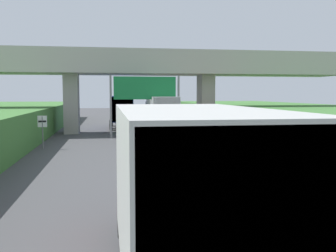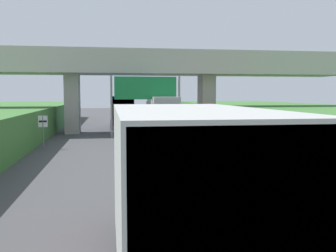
# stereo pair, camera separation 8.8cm
# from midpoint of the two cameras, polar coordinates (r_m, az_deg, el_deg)

# --- Properties ---
(lane_centre_stripe) EXTENTS (0.20, 99.27, 0.01)m
(lane_centre_stripe) POSITION_cam_midpoint_polar(r_m,az_deg,el_deg) (28.93, -2.74, -2.39)
(lane_centre_stripe) COLOR white
(lane_centre_stripe) RESTS_ON ground
(overpass_bridge) EXTENTS (40.00, 4.80, 7.71)m
(overpass_bridge) POSITION_cam_midpoint_polar(r_m,az_deg,el_deg) (36.13, -4.04, 8.27)
(overpass_bridge) COLOR #ADA89E
(overpass_bridge) RESTS_ON ground
(overhead_highway_sign) EXTENTS (5.88, 0.18, 5.21)m
(overhead_highway_sign) POSITION_cam_midpoint_polar(r_m,az_deg,el_deg) (31.58, -3.33, 5.18)
(overhead_highway_sign) COLOR slate
(overhead_highway_sign) RESTS_ON ground
(speed_limit_sign) EXTENTS (0.60, 0.08, 2.23)m
(speed_limit_sign) POSITION_cam_midpoint_polar(r_m,az_deg,el_deg) (26.31, -18.34, -0.14)
(speed_limit_sign) COLOR slate
(speed_limit_sign) RESTS_ON ground
(truck_blue) EXTENTS (2.44, 7.30, 3.44)m
(truck_blue) POSITION_cam_midpoint_polar(r_m,az_deg,el_deg) (40.64, -7.00, 2.41)
(truck_blue) COLOR black
(truck_blue) RESTS_ON ground
(truck_white) EXTENTS (2.44, 7.30, 3.44)m
(truck_white) POSITION_cam_midpoint_polar(r_m,az_deg,el_deg) (34.24, -0.88, 1.99)
(truck_white) COLOR black
(truck_white) RESTS_ON ground
(truck_red) EXTENTS (2.44, 7.30, 3.44)m
(truck_red) POSITION_cam_midpoint_polar(r_m,az_deg,el_deg) (7.01, 2.02, -9.45)
(truck_red) COLOR black
(truck_red) RESTS_ON ground
(car_orange) EXTENTS (1.86, 4.10, 1.72)m
(car_orange) POSITION_cam_midpoint_polar(r_m,az_deg,el_deg) (32.65, 5.30, -0.07)
(car_orange) COLOR orange
(car_orange) RESTS_ON ground
(construction_barrel_2) EXTENTS (0.57, 0.57, 0.90)m
(construction_barrel_2) POSITION_cam_midpoint_polar(r_m,az_deg,el_deg) (20.20, 20.36, -4.56)
(construction_barrel_2) COLOR orange
(construction_barrel_2) RESTS_ON ground
(construction_barrel_3) EXTENTS (0.57, 0.57, 0.90)m
(construction_barrel_3) POSITION_cam_midpoint_polar(r_m,az_deg,el_deg) (24.60, 14.34, -2.76)
(construction_barrel_3) COLOR orange
(construction_barrel_3) RESTS_ON ground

